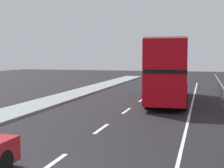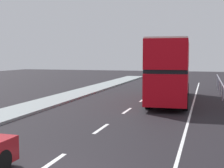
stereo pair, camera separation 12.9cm
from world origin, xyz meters
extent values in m
cube|color=silver|center=(0.00, 1.30, 0.00)|extent=(0.16, 1.99, 0.01)
cube|color=silver|center=(0.00, 6.07, 0.00)|extent=(0.16, 1.99, 0.01)
cube|color=silver|center=(0.00, 10.84, 0.00)|extent=(0.16, 1.99, 0.01)
cube|color=silver|center=(0.00, 15.61, 0.00)|extent=(0.16, 1.99, 0.01)
cube|color=silver|center=(0.00, 20.38, 0.00)|extent=(0.16, 1.99, 0.01)
cube|color=silver|center=(0.00, 25.15, 0.00)|extent=(0.16, 1.99, 0.01)
cube|color=silver|center=(0.00, 29.92, 0.00)|extent=(0.16, 1.99, 0.01)
cube|color=silver|center=(3.57, 9.00, 0.00)|extent=(0.12, 46.00, 0.01)
cylinder|color=gray|center=(5.49, 16.64, 0.55)|extent=(0.10, 0.10, 1.11)
cylinder|color=gray|center=(5.49, 20.45, 0.55)|extent=(0.10, 0.10, 1.11)
cylinder|color=gray|center=(5.49, 24.27, 0.55)|extent=(0.10, 0.10, 1.11)
cylinder|color=gray|center=(5.49, 28.09, 0.55)|extent=(0.10, 0.10, 1.11)
cube|color=red|center=(1.97, 15.51, 1.27)|extent=(2.89, 10.56, 1.83)
cube|color=black|center=(1.97, 15.51, 2.30)|extent=(2.89, 10.14, 0.24)
cube|color=red|center=(1.97, 15.51, 3.27)|extent=(2.89, 10.56, 1.69)
cube|color=silver|center=(1.97, 15.51, 4.17)|extent=(2.83, 10.35, 0.10)
cube|color=black|center=(1.72, 20.72, 1.36)|extent=(2.16, 0.14, 1.28)
cube|color=yellow|center=(1.72, 20.72, 3.69)|extent=(1.44, 0.11, 0.28)
cylinder|color=black|center=(0.69, 19.29, 0.50)|extent=(0.33, 1.01, 1.00)
cylinder|color=black|center=(2.89, 19.39, 0.50)|extent=(0.33, 1.01, 1.00)
cylinder|color=black|center=(1.04, 11.84, 0.50)|extent=(0.33, 1.01, 1.00)
cylinder|color=black|center=(3.24, 11.94, 0.50)|extent=(0.33, 1.01, 1.00)
cylinder|color=black|center=(-0.91, 0.28, 0.32)|extent=(0.21, 0.64, 0.64)
camera|label=1|loc=(4.22, -7.06, 3.18)|focal=51.47mm
camera|label=2|loc=(4.35, -7.02, 3.18)|focal=51.47mm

